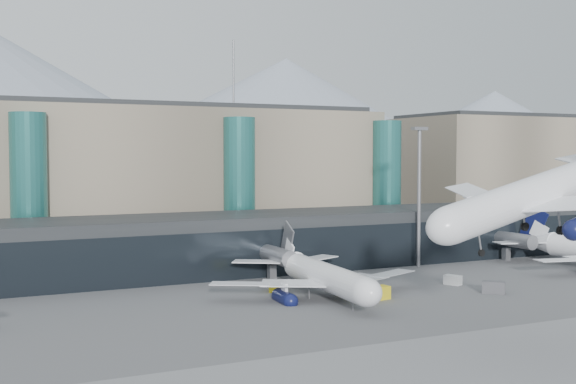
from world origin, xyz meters
The scene contains 13 objects.
ground centered at (0.00, 0.00, 0.00)m, with size 900.00×900.00×0.00m, color #515154.
concourse centered at (-0.02, 57.73, 4.97)m, with size 170.00×27.00×10.00m.
terminal_main centered at (-25.00, 90.00, 15.44)m, with size 130.00×30.00×31.00m.
terminal_east centered at (95.00, 90.00, 15.44)m, with size 70.00×30.00×31.00m.
teal_towers centered at (-14.99, 74.01, 14.01)m, with size 116.40×19.40×46.00m.
mountain_ridge centered at (15.97, 380.00, 45.74)m, with size 910.00×400.00×110.00m.
lightmast_mid centered at (30.00, 48.00, 14.42)m, with size 3.00×1.20×25.60m.
hero_jet centered at (7.93, -5.57, 17.86)m, with size 32.28×32.62×10.55m.
jet_parked_mid centered at (0.75, 32.39, 4.19)m, with size 34.31×33.67×11.07m.
veh_b centered at (-3.97, 37.28, 0.75)m, with size 2.60×1.60×1.50m, color gold.
veh_c centered at (24.88, 22.00, 0.90)m, with size 3.24×1.71×1.80m, color #4A4A4E.
veh_g centered at (23.85, 30.23, 0.75)m, with size 2.58×1.51×1.51m, color silver.
veh_h centered at (6.86, 25.45, 0.94)m, with size 3.40×1.79×1.88m, color gold.
Camera 1 is at (-48.23, -60.66, 20.62)m, focal length 45.00 mm.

